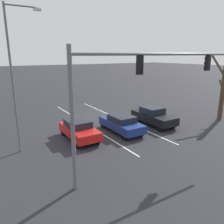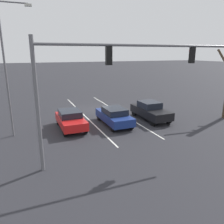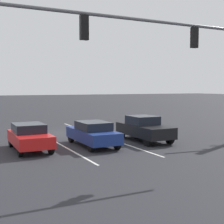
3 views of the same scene
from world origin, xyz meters
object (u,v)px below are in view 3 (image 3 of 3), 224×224
at_px(car_red_rightlane_front, 29,136).
at_px(car_navy_midlane_front, 93,133).
at_px(traffic_signal_gantry, 88,47).
at_px(car_black_leftlane_front, 144,128).

bearing_deg(car_red_rightlane_front, car_navy_midlane_front, 173.76).
height_order(car_navy_midlane_front, traffic_signal_gantry, traffic_signal_gantry).
relative_size(car_red_rightlane_front, traffic_signal_gantry, 0.33).
relative_size(car_navy_midlane_front, car_red_rightlane_front, 1.07).
distance_m(car_red_rightlane_front, traffic_signal_gantry, 7.39).
relative_size(car_black_leftlane_front, traffic_signal_gantry, 0.35).
height_order(car_black_leftlane_front, car_red_rightlane_front, car_black_leftlane_front).
distance_m(car_black_leftlane_front, car_red_rightlane_front, 7.33).
xyz_separation_m(car_black_leftlane_front, car_red_rightlane_front, (7.33, -0.29, -0.05)).
bearing_deg(traffic_signal_gantry, car_navy_midlane_front, -114.40).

